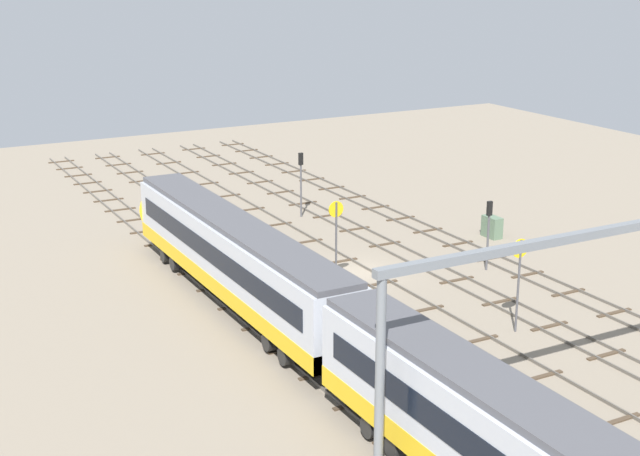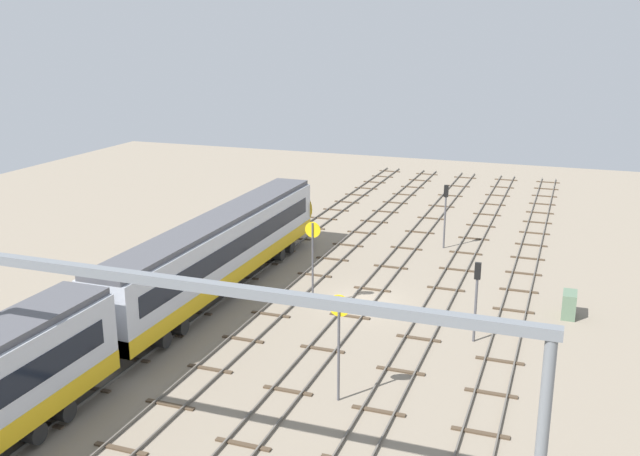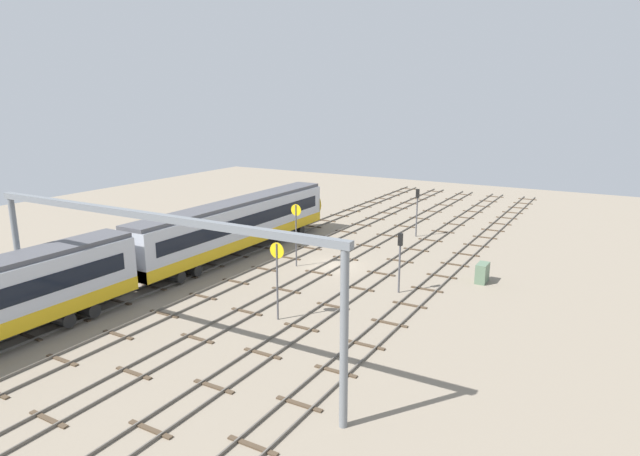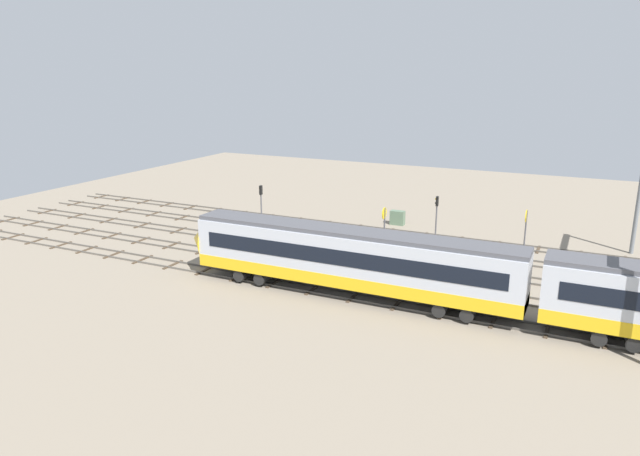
{
  "view_description": "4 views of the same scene",
  "coord_description": "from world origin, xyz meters",
  "px_view_note": "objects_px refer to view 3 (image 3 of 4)",
  "views": [
    {
      "loc": [
        -44.8,
        26.99,
        18.52
      ],
      "look_at": [
        1.5,
        1.95,
        2.76
      ],
      "focal_mm": 50.45,
      "sensor_mm": 36.0,
      "label": 1
    },
    {
      "loc": [
        -39.17,
        -11.53,
        16.13
      ],
      "look_at": [
        4.1,
        4.18,
        3.24
      ],
      "focal_mm": 40.25,
      "sensor_mm": 36.0,
      "label": 2
    },
    {
      "loc": [
        -38.12,
        -20.69,
        13.6
      ],
      "look_at": [
        1.19,
        1.9,
        2.78
      ],
      "focal_mm": 30.37,
      "sensor_mm": 36.0,
      "label": 3
    },
    {
      "loc": [
        -16.32,
        45.02,
        15.69
      ],
      "look_at": [
        4.63,
        1.36,
        2.56
      ],
      "focal_mm": 32.78,
      "sensor_mm": 36.0,
      "label": 4
    }
  ],
  "objects_px": {
    "overhead_gantry": "(146,246)",
    "signal_light_trackside_departure": "(400,254)",
    "speed_sign_near_foreground": "(296,226)",
    "relay_cabinet": "(482,273)",
    "signal_light_trackside_approach": "(417,206)",
    "train": "(133,259)",
    "speed_sign_mid_trackside": "(277,269)"
  },
  "relations": [
    {
      "from": "overhead_gantry",
      "to": "signal_light_trackside_departure",
      "type": "height_order",
      "value": "overhead_gantry"
    },
    {
      "from": "speed_sign_near_foreground",
      "to": "relay_cabinet",
      "type": "bearing_deg",
      "value": -76.08
    },
    {
      "from": "overhead_gantry",
      "to": "speed_sign_near_foreground",
      "type": "distance_m",
      "value": 18.7
    },
    {
      "from": "speed_sign_near_foreground",
      "to": "signal_light_trackside_approach",
      "type": "bearing_deg",
      "value": -19.63
    },
    {
      "from": "train",
      "to": "signal_light_trackside_approach",
      "type": "relative_size",
      "value": 10.32
    },
    {
      "from": "train",
      "to": "overhead_gantry",
      "type": "bearing_deg",
      "value": -126.97
    },
    {
      "from": "speed_sign_near_foreground",
      "to": "train",
      "type": "bearing_deg",
      "value": 151.45
    },
    {
      "from": "signal_light_trackside_approach",
      "to": "relay_cabinet",
      "type": "xyz_separation_m",
      "value": [
        -10.94,
        -9.27,
        -2.43
      ]
    },
    {
      "from": "speed_sign_near_foreground",
      "to": "signal_light_trackside_departure",
      "type": "relative_size",
      "value": 1.19
    },
    {
      "from": "signal_light_trackside_approach",
      "to": "train",
      "type": "bearing_deg",
      "value": 156.27
    },
    {
      "from": "speed_sign_near_foreground",
      "to": "signal_light_trackside_departure",
      "type": "bearing_deg",
      "value": -99.76
    },
    {
      "from": "speed_sign_mid_trackside",
      "to": "signal_light_trackside_departure",
      "type": "distance_m",
      "value": 9.69
    },
    {
      "from": "overhead_gantry",
      "to": "speed_sign_mid_trackside",
      "type": "height_order",
      "value": "overhead_gantry"
    },
    {
      "from": "overhead_gantry",
      "to": "signal_light_trackside_departure",
      "type": "distance_m",
      "value": 18.37
    },
    {
      "from": "relay_cabinet",
      "to": "overhead_gantry",
      "type": "bearing_deg",
      "value": 151.76
    },
    {
      "from": "overhead_gantry",
      "to": "train",
      "type": "bearing_deg",
      "value": 53.03
    },
    {
      "from": "speed_sign_near_foreground",
      "to": "signal_light_trackside_approach",
      "type": "height_order",
      "value": "speed_sign_near_foreground"
    },
    {
      "from": "speed_sign_mid_trackside",
      "to": "speed_sign_near_foreground",
      "type": "bearing_deg",
      "value": 26.36
    },
    {
      "from": "train",
      "to": "signal_light_trackside_departure",
      "type": "distance_m",
      "value": 18.82
    },
    {
      "from": "overhead_gantry",
      "to": "speed_sign_mid_trackside",
      "type": "bearing_deg",
      "value": -15.66
    },
    {
      "from": "overhead_gantry",
      "to": "signal_light_trackside_departure",
      "type": "xyz_separation_m",
      "value": [
        16.58,
        -7.08,
        -3.54
      ]
    },
    {
      "from": "signal_light_trackside_approach",
      "to": "signal_light_trackside_departure",
      "type": "height_order",
      "value": "signal_light_trackside_approach"
    },
    {
      "from": "speed_sign_near_foreground",
      "to": "speed_sign_mid_trackside",
      "type": "relative_size",
      "value": 1.04
    },
    {
      "from": "signal_light_trackside_departure",
      "to": "relay_cabinet",
      "type": "xyz_separation_m",
      "value": [
        5.26,
        -4.65,
        -2.15
      ]
    },
    {
      "from": "overhead_gantry",
      "to": "signal_light_trackside_approach",
      "type": "distance_m",
      "value": 33.03
    },
    {
      "from": "train",
      "to": "speed_sign_mid_trackside",
      "type": "bearing_deg",
      "value": -82.86
    },
    {
      "from": "overhead_gantry",
      "to": "relay_cabinet",
      "type": "distance_m",
      "value": 25.44
    },
    {
      "from": "train",
      "to": "relay_cabinet",
      "type": "distance_m",
      "value": 25.69
    },
    {
      "from": "train",
      "to": "signal_light_trackside_approach",
      "type": "height_order",
      "value": "train"
    },
    {
      "from": "signal_light_trackside_departure",
      "to": "relay_cabinet",
      "type": "relative_size",
      "value": 2.95
    },
    {
      "from": "signal_light_trackside_approach",
      "to": "overhead_gantry",
      "type": "bearing_deg",
      "value": 175.7
    },
    {
      "from": "speed_sign_near_foreground",
      "to": "signal_light_trackside_departure",
      "type": "xyz_separation_m",
      "value": [
        -1.68,
        -9.79,
        -0.53
      ]
    }
  ]
}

